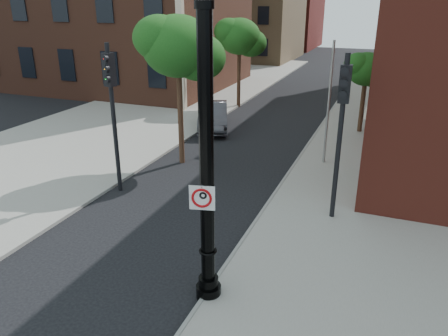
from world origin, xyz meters
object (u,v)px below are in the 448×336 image
at_px(no_parking_sign, 202,198).
at_px(traffic_signal_right, 342,112).
at_px(lamppost, 207,171).
at_px(parked_car, 213,116).
at_px(traffic_signal_left, 111,95).

bearing_deg(no_parking_sign, traffic_signal_right, 53.62).
relative_size(no_parking_sign, traffic_signal_right, 0.11).
distance_m(lamppost, no_parking_sign, 0.61).
height_order(parked_car, traffic_signal_left, traffic_signal_left).
xyz_separation_m(lamppost, parked_car, (-5.68, 13.78, -2.64)).
height_order(parked_car, traffic_signal_right, traffic_signal_right).
distance_m(no_parking_sign, parked_car, 15.20).
bearing_deg(traffic_signal_right, traffic_signal_left, -179.36).
xyz_separation_m(parked_car, traffic_signal_right, (7.90, -8.54, 2.93)).
bearing_deg(parked_car, traffic_signal_left, -112.15).
xyz_separation_m(parked_car, traffic_signal_left, (-0.06, -9.12, 2.98)).
distance_m(lamppost, traffic_signal_right, 5.70).
relative_size(parked_car, traffic_signal_right, 0.82).
xyz_separation_m(lamppost, no_parking_sign, (-0.04, -0.18, -0.58)).
height_order(lamppost, traffic_signal_right, lamppost).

